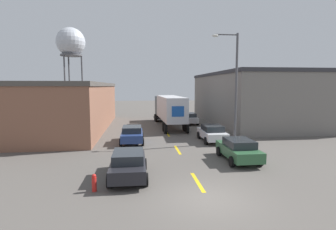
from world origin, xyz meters
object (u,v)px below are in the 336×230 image
(parked_car_right_far, at_px, (189,118))
(parked_car_left_far, at_px, (132,134))
(parked_car_left_near, at_px, (128,164))
(parked_car_right_near, at_px, (238,149))
(water_tower, at_px, (71,43))
(fire_hydrant, at_px, (94,183))
(street_lamp, at_px, (234,82))
(parked_car_right_mid, at_px, (212,133))
(semi_truck, at_px, (169,108))

(parked_car_right_far, bearing_deg, parked_car_left_far, -123.54)
(parked_car_left_near, height_order, parked_car_right_near, same)
(water_tower, bearing_deg, fire_hydrant, -75.43)
(parked_car_right_near, distance_m, street_lamp, 7.28)
(parked_car_right_near, distance_m, fire_hydrant, 9.68)
(parked_car_left_near, relative_size, fire_hydrant, 4.99)
(street_lamp, bearing_deg, parked_car_right_near, -106.28)
(parked_car_right_near, xyz_separation_m, water_tower, (-18.92, 35.08, 12.16))
(parked_car_right_mid, bearing_deg, fire_hydrant, -129.84)
(parked_car_left_far, xyz_separation_m, water_tower, (-11.75, 28.62, 12.16))
(parked_car_left_near, xyz_separation_m, parked_car_right_near, (7.18, 2.49, 0.00))
(parked_car_right_far, height_order, water_tower, water_tower)
(parked_car_right_mid, xyz_separation_m, parked_car_right_far, (0.00, 11.01, 0.00))
(water_tower, xyz_separation_m, street_lamp, (20.51, -29.64, -7.58))
(semi_truck, relative_size, water_tower, 0.80)
(parked_car_right_mid, height_order, fire_hydrant, parked_car_right_mid)
(semi_truck, relative_size, parked_car_right_near, 2.98)
(parked_car_left_near, bearing_deg, fire_hydrant, -132.33)
(parked_car_right_near, bearing_deg, parked_car_left_far, 138.02)
(parked_car_left_far, bearing_deg, parked_car_right_mid, -1.53)
(parked_car_right_far, bearing_deg, water_tower, 136.76)
(semi_truck, bearing_deg, fire_hydrant, -108.31)
(parked_car_right_mid, relative_size, water_tower, 0.27)
(parked_car_left_near, distance_m, parked_car_right_far, 21.03)
(parked_car_left_near, bearing_deg, street_lamp, 42.13)
(semi_truck, distance_m, parked_car_left_far, 10.55)
(semi_truck, height_order, parked_car_right_near, semi_truck)
(parked_car_left_near, bearing_deg, parked_car_left_far, 90.00)
(semi_truck, xyz_separation_m, street_lamp, (4.42, -10.52, 3.10))
(water_tower, bearing_deg, parked_car_right_far, -43.24)
(water_tower, distance_m, street_lamp, 36.83)
(street_lamp, height_order, fire_hydrant, street_lamp)
(semi_truck, bearing_deg, street_lamp, -69.24)
(parked_car_right_mid, height_order, street_lamp, street_lamp)
(parked_car_right_mid, height_order, parked_car_right_near, same)
(parked_car_left_near, height_order, parked_car_right_far, same)
(parked_car_left_near, relative_size, water_tower, 0.27)
(parked_car_left_far, xyz_separation_m, street_lamp, (8.76, -1.02, 4.58))
(parked_car_left_far, bearing_deg, semi_truck, 65.43)
(parked_car_right_near, height_order, parked_car_right_far, same)
(parked_car_left_far, bearing_deg, parked_car_right_near, -41.98)
(parked_car_right_far, distance_m, water_tower, 28.68)
(semi_truck, height_order, water_tower, water_tower)
(parked_car_left_far, bearing_deg, street_lamp, -6.65)
(fire_hydrant, bearing_deg, water_tower, 104.57)
(fire_hydrant, bearing_deg, parked_car_left_near, 47.67)
(semi_truck, xyz_separation_m, parked_car_left_far, (-4.34, -9.50, -1.48))
(parked_car_right_far, xyz_separation_m, water_tower, (-18.92, 17.80, 12.16))
(semi_truck, distance_m, parked_car_right_far, 3.46)
(parked_car_right_far, bearing_deg, parked_car_right_near, -90.00)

